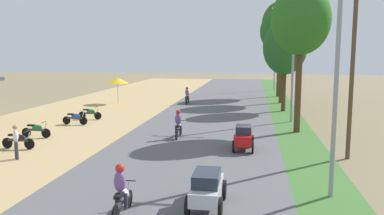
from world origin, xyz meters
TOP-DOWN VIEW (x-y plane):
  - parked_motorbike_fourth at (-8.81, 14.40)m, footprint 1.80×0.54m
  - parked_motorbike_fifth at (-9.37, 17.05)m, footprint 1.80×0.54m
  - parked_motorbike_sixth at (-9.01, 21.33)m, footprint 1.80×0.54m
  - parked_motorbike_seventh at (-8.89, 23.56)m, footprint 1.80×0.54m
  - vendor_umbrella at (-9.98, 32.72)m, footprint 2.20×2.20m
  - pedestrian_on_shoulder at (-7.74, 12.56)m, footprint 0.42×0.43m
  - median_tree_nearest at (5.82, 21.10)m, footprint 3.56×3.56m
  - median_tree_second at (5.62, 30.10)m, footprint 3.65×3.65m
  - median_tree_third at (5.76, 35.62)m, footprint 4.33×4.33m
  - median_tree_fourth at (5.81, 41.39)m, footprint 3.98×3.98m
  - streetlamp_near at (5.80, 9.89)m, footprint 3.16×0.20m
  - streetlamp_mid at (5.80, 24.82)m, footprint 3.16×0.20m
  - streetlamp_far at (5.80, 49.46)m, footprint 3.16×0.20m
  - utility_pole_near at (7.56, 15.28)m, footprint 1.80×0.20m
  - car_sedan_silver at (1.69, 8.21)m, footprint 1.10×2.26m
  - car_hatchback_red at (2.64, 16.01)m, footprint 1.04×2.00m
  - motorbike_foreground_rider at (-0.76, 7.14)m, footprint 0.54×1.80m
  - motorbike_ahead_second at (-1.16, 18.22)m, footprint 0.54×1.80m
  - motorbike_ahead_third at (-3.21, 33.31)m, footprint 0.54×1.80m

SIDE VIEW (x-z plane):
  - parked_motorbike_fourth at x=-8.81m, z-range 0.08..1.02m
  - parked_motorbike_fifth at x=-9.37m, z-range 0.08..1.02m
  - parked_motorbike_sixth at x=-9.01m, z-range 0.08..1.02m
  - parked_motorbike_seventh at x=-8.89m, z-range 0.08..1.02m
  - car_sedan_silver at x=1.69m, z-range 0.15..1.34m
  - car_hatchback_red at x=2.64m, z-range 0.13..1.36m
  - motorbike_foreground_rider at x=-0.76m, z-range 0.03..1.69m
  - motorbike_ahead_second at x=-1.16m, z-range 0.03..1.69m
  - motorbike_ahead_third at x=-3.21m, z-range 0.03..1.69m
  - pedestrian_on_shoulder at x=-7.74m, z-range 0.15..1.77m
  - vendor_umbrella at x=-9.98m, z-range 1.05..3.57m
  - streetlamp_far at x=5.80m, z-range 0.65..8.27m
  - streetlamp_near at x=5.80m, z-range 0.66..8.65m
  - streetlamp_mid at x=5.80m, z-range 0.66..8.88m
  - utility_pole_near at x=7.56m, z-range 0.19..9.72m
  - median_tree_second at x=5.62m, z-range 1.58..9.26m
  - median_tree_nearest at x=5.82m, z-range 2.38..11.40m
  - median_tree_third at x=5.76m, z-range 2.43..11.58m
  - median_tree_fourth at x=5.81m, z-range 2.71..13.25m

